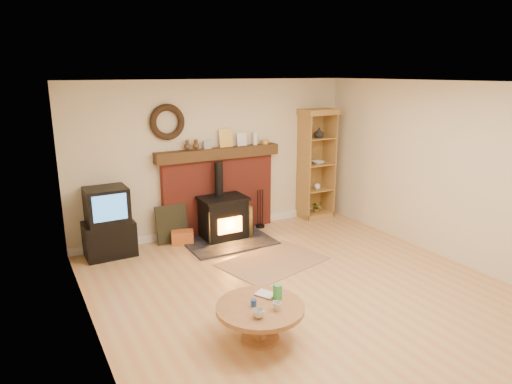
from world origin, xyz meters
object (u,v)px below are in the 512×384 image
tv_unit (108,224)px  curio_cabinet (316,164)px  coffee_table (260,312)px  wood_stove (224,219)px

tv_unit → curio_cabinet: (3.86, 0.09, 0.52)m
tv_unit → curio_cabinet: curio_cabinet is taller
tv_unit → coffee_table: tv_unit is taller
wood_stove → tv_unit: wood_stove is taller
tv_unit → coffee_table: (0.89, -3.08, -0.19)m
coffee_table → tv_unit: bearing=106.2°
curio_cabinet → coffee_table: (-2.97, -3.17, -0.71)m
wood_stove → curio_cabinet: curio_cabinet is taller
wood_stove → curio_cabinet: size_ratio=0.68×
wood_stove → tv_unit: (-1.82, 0.20, 0.16)m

